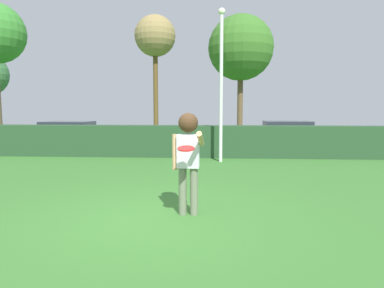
{
  "coord_description": "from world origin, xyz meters",
  "views": [
    {
      "loc": [
        1.01,
        -5.61,
        1.87
      ],
      "look_at": [
        0.55,
        1.33,
        1.15
      ],
      "focal_mm": 32.42,
      "sensor_mm": 36.0,
      "label": 1
    }
  ],
  "objects_px": {
    "parked_car_silver": "(68,133)",
    "parked_car_blue": "(287,133)",
    "frisbee": "(186,148)",
    "willow_tree": "(241,48)",
    "bare_elm_tree": "(155,37)",
    "lamppost": "(221,77)",
    "person": "(188,150)"
  },
  "relations": [
    {
      "from": "frisbee",
      "to": "bare_elm_tree",
      "type": "height_order",
      "value": "bare_elm_tree"
    },
    {
      "from": "person",
      "to": "frisbee",
      "type": "relative_size",
      "value": 6.49
    },
    {
      "from": "frisbee",
      "to": "lamppost",
      "type": "height_order",
      "value": "lamppost"
    },
    {
      "from": "frisbee",
      "to": "parked_car_silver",
      "type": "bearing_deg",
      "value": 121.66
    },
    {
      "from": "bare_elm_tree",
      "to": "person",
      "type": "bearing_deg",
      "value": -78.44
    },
    {
      "from": "frisbee",
      "to": "willow_tree",
      "type": "bearing_deg",
      "value": 83.11
    },
    {
      "from": "frisbee",
      "to": "parked_car_silver",
      "type": "relative_size",
      "value": 0.06
    },
    {
      "from": "person",
      "to": "lamppost",
      "type": "height_order",
      "value": "lamppost"
    },
    {
      "from": "lamppost",
      "to": "parked_car_silver",
      "type": "relative_size",
      "value": 1.23
    },
    {
      "from": "person",
      "to": "lamppost",
      "type": "bearing_deg",
      "value": 83.85
    },
    {
      "from": "parked_car_silver",
      "to": "bare_elm_tree",
      "type": "distance_m",
      "value": 9.16
    },
    {
      "from": "bare_elm_tree",
      "to": "frisbee",
      "type": "bearing_deg",
      "value": -78.75
    },
    {
      "from": "parked_car_silver",
      "to": "parked_car_blue",
      "type": "height_order",
      "value": "same"
    },
    {
      "from": "person",
      "to": "willow_tree",
      "type": "distance_m",
      "value": 17.25
    },
    {
      "from": "frisbee",
      "to": "parked_car_blue",
      "type": "height_order",
      "value": "frisbee"
    },
    {
      "from": "frisbee",
      "to": "willow_tree",
      "type": "height_order",
      "value": "willow_tree"
    },
    {
      "from": "lamppost",
      "to": "bare_elm_tree",
      "type": "height_order",
      "value": "bare_elm_tree"
    },
    {
      "from": "frisbee",
      "to": "person",
      "type": "bearing_deg",
      "value": 90.49
    },
    {
      "from": "parked_car_silver",
      "to": "parked_car_blue",
      "type": "bearing_deg",
      "value": 6.45
    },
    {
      "from": "parked_car_blue",
      "to": "bare_elm_tree",
      "type": "relative_size",
      "value": 0.54
    },
    {
      "from": "frisbee",
      "to": "willow_tree",
      "type": "relative_size",
      "value": 0.04
    },
    {
      "from": "parked_car_blue",
      "to": "willow_tree",
      "type": "relative_size",
      "value": 0.55
    },
    {
      "from": "person",
      "to": "willow_tree",
      "type": "xyz_separation_m",
      "value": [
        2.06,
        16.53,
        4.49
      ]
    },
    {
      "from": "parked_car_blue",
      "to": "willow_tree",
      "type": "height_order",
      "value": "willow_tree"
    },
    {
      "from": "person",
      "to": "willow_tree",
      "type": "relative_size",
      "value": 0.23
    },
    {
      "from": "parked_car_silver",
      "to": "willow_tree",
      "type": "relative_size",
      "value": 0.55
    },
    {
      "from": "parked_car_silver",
      "to": "bare_elm_tree",
      "type": "xyz_separation_m",
      "value": [
        3.12,
        6.47,
        5.68
      ]
    },
    {
      "from": "frisbee",
      "to": "lamppost",
      "type": "bearing_deg",
      "value": 84.34
    },
    {
      "from": "lamppost",
      "to": "parked_car_silver",
      "type": "xyz_separation_m",
      "value": [
        -7.17,
        3.88,
        -2.24
      ]
    },
    {
      "from": "frisbee",
      "to": "parked_car_silver",
      "type": "height_order",
      "value": "frisbee"
    },
    {
      "from": "person",
      "to": "frisbee",
      "type": "xyz_separation_m",
      "value": [
        0.0,
        -0.5,
        0.09
      ]
    },
    {
      "from": "lamppost",
      "to": "willow_tree",
      "type": "bearing_deg",
      "value": 82.33
    }
  ]
}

